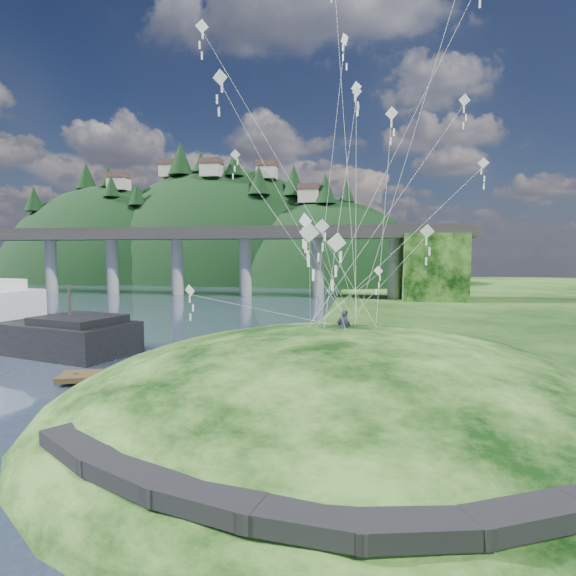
# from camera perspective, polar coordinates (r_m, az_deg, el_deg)

# --- Properties ---
(ground) EXTENTS (320.00, 320.00, 0.00)m
(ground) POSITION_cam_1_polar(r_m,az_deg,el_deg) (26.25, -11.40, -16.35)
(ground) COLOR black
(ground) RESTS_ON ground
(grass_hill) EXTENTS (36.00, 32.00, 13.00)m
(grass_hill) POSITION_cam_1_polar(r_m,az_deg,el_deg) (27.08, 7.29, -19.05)
(grass_hill) COLOR black
(grass_hill) RESTS_ON ground
(footpath) EXTENTS (22.29, 5.84, 0.83)m
(footpath) POSITION_cam_1_polar(r_m,az_deg,el_deg) (15.01, 2.86, -24.24)
(footpath) COLOR black
(footpath) RESTS_ON ground
(bridge) EXTENTS (160.00, 11.00, 15.00)m
(bridge) POSITION_cam_1_polar(r_m,az_deg,el_deg) (99.44, -10.99, 4.65)
(bridge) COLOR #2D2B2B
(bridge) RESTS_ON ground
(far_ridge) EXTENTS (153.00, 70.00, 94.50)m
(far_ridge) POSITION_cam_1_polar(r_m,az_deg,el_deg) (155.15, -9.93, -1.77)
(far_ridge) COLOR black
(far_ridge) RESTS_ON ground
(work_barge) EXTENTS (25.64, 12.53, 8.66)m
(work_barge) POSITION_cam_1_polar(r_m,az_deg,el_deg) (51.58, -31.08, -4.10)
(work_barge) COLOR black
(work_barge) RESTS_ON ground
(wooden_dock) EXTENTS (15.02, 7.27, 1.08)m
(wooden_dock) POSITION_cam_1_polar(r_m,az_deg,el_deg) (34.80, -14.91, -10.35)
(wooden_dock) COLOR #3A2A17
(wooden_dock) RESTS_ON ground
(kite_flyers) EXTENTS (1.08, 1.57, 1.96)m
(kite_flyers) POSITION_cam_1_polar(r_m,az_deg,el_deg) (26.85, 7.09, -2.81)
(kite_flyers) COLOR #282835
(kite_flyers) RESTS_ON ground
(kite_swarm) EXTENTS (19.28, 17.95, 21.25)m
(kite_swarm) POSITION_cam_1_polar(r_m,az_deg,el_deg) (28.43, 8.47, 19.50)
(kite_swarm) COLOR silver
(kite_swarm) RESTS_ON ground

